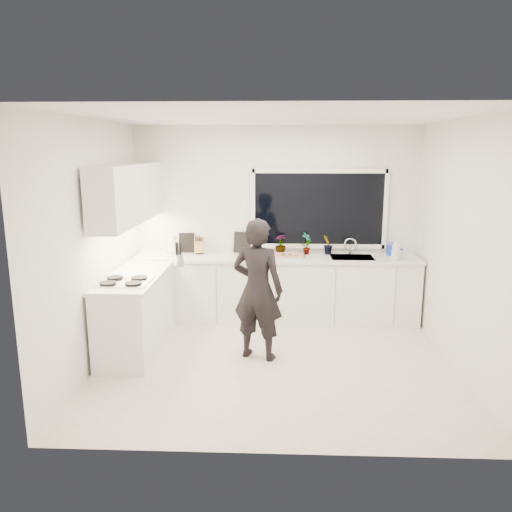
{
  "coord_description": "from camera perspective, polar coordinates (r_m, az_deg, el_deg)",
  "views": [
    {
      "loc": [
        0.0,
        -5.31,
        2.38
      ],
      "look_at": [
        -0.23,
        0.4,
        1.15
      ],
      "focal_mm": 35.0,
      "sensor_mm": 36.0,
      "label": 1
    }
  ],
  "objects": [
    {
      "name": "faucet",
      "position": [
        7.16,
        10.71,
        1.08
      ],
      "size": [
        0.03,
        0.03,
        0.22
      ],
      "primitive_type": "cylinder",
      "color": "silver",
      "rests_on": "countertop_back"
    },
    {
      "name": "watering_can",
      "position": [
        7.24,
        15.22,
        0.61
      ],
      "size": [
        0.14,
        0.14,
        0.13
      ],
      "primitive_type": "cylinder",
      "rotation": [
        0.0,
        0.0,
        0.02
      ],
      "color": "#1632D3",
      "rests_on": "countertop_back"
    },
    {
      "name": "soap_bottles",
      "position": [
        6.93,
        15.74,
        0.7
      ],
      "size": [
        0.16,
        0.16,
        0.31
      ],
      "color": "#D8BF66",
      "rests_on": "countertop_back"
    },
    {
      "name": "person",
      "position": [
        5.67,
        0.19,
        -3.85
      ],
      "size": [
        0.69,
        0.56,
        1.64
      ],
      "primitive_type": "imported",
      "rotation": [
        0.0,
        0.0,
        2.81
      ],
      "color": "black",
      "rests_on": "floor"
    },
    {
      "name": "countertop_back",
      "position": [
        6.91,
        2.27,
        -0.23
      ],
      "size": [
        3.94,
        0.62,
        0.04
      ],
      "primitive_type": "cube",
      "color": "silver",
      "rests_on": "base_cabinets_back"
    },
    {
      "name": "picture_frame_small",
      "position": [
        7.13,
        -1.58,
        1.57
      ],
      "size": [
        0.25,
        0.09,
        0.3
      ],
      "primitive_type": "cube",
      "rotation": [
        0.0,
        0.0,
        -0.28
      ],
      "color": "black",
      "rests_on": "countertop_back"
    },
    {
      "name": "window",
      "position": [
        7.11,
        7.19,
        5.35
      ],
      "size": [
        1.8,
        0.02,
        1.0
      ],
      "primitive_type": "cube",
      "color": "black",
      "rests_on": "wall_back"
    },
    {
      "name": "knife_block",
      "position": [
        7.11,
        -6.51,
        1.13
      ],
      "size": [
        0.14,
        0.11,
        0.22
      ],
      "primitive_type": "cube",
      "rotation": [
        0.0,
        0.0,
        0.06
      ],
      "color": "olive",
      "rests_on": "countertop_back"
    },
    {
      "name": "pizza",
      "position": [
        6.88,
        3.74,
        0.15
      ],
      "size": [
        0.42,
        0.31,
        0.01
      ],
      "primitive_type": "cube",
      "rotation": [
        0.0,
        0.0,
        -0.04
      ],
      "color": "red",
      "rests_on": "pizza_tray"
    },
    {
      "name": "picture_frame_large",
      "position": [
        7.23,
        -7.93,
        1.53
      ],
      "size": [
        0.22,
        0.03,
        0.28
      ],
      "primitive_type": "cube",
      "rotation": [
        0.0,
        0.0,
        0.05
      ],
      "color": "black",
      "rests_on": "countertop_back"
    },
    {
      "name": "base_cabinets_back",
      "position": [
        7.03,
        2.24,
        -3.87
      ],
      "size": [
        3.92,
        0.58,
        0.88
      ],
      "primitive_type": "cube",
      "color": "white",
      "rests_on": "floor"
    },
    {
      "name": "utensil_crock",
      "position": [
        6.38,
        -8.82,
        -0.48
      ],
      "size": [
        0.17,
        0.17,
        0.16
      ],
      "primitive_type": "cylinder",
      "rotation": [
        0.0,
        0.0,
        0.33
      ],
      "color": "#B3B4B8",
      "rests_on": "countertop_left"
    },
    {
      "name": "upper_cabinets",
      "position": [
        6.29,
        -14.33,
        6.95
      ],
      "size": [
        0.34,
        2.1,
        0.7
      ],
      "primitive_type": "cube",
      "color": "white",
      "rests_on": "wall_left"
    },
    {
      "name": "countertop_left",
      "position": [
        6.08,
        -13.7,
        -2.29
      ],
      "size": [
        0.62,
        1.6,
        0.04
      ],
      "primitive_type": "cube",
      "color": "silver",
      "rests_on": "base_cabinets_left"
    },
    {
      "name": "herb_plants",
      "position": [
        7.05,
        5.38,
        1.36
      ],
      "size": [
        0.85,
        0.21,
        0.32
      ],
      "color": "#26662D",
      "rests_on": "countertop_back"
    },
    {
      "name": "stovetop",
      "position": [
        5.75,
        -14.86,
        -2.81
      ],
      "size": [
        0.56,
        0.48,
        0.03
      ],
      "primitive_type": "cube",
      "color": "black",
      "rests_on": "countertop_left"
    },
    {
      "name": "wall_left",
      "position": [
        5.77,
        -18.12,
        1.26
      ],
      "size": [
        0.02,
        3.5,
        2.7
      ],
      "primitive_type": "cube",
      "color": "white",
      "rests_on": "ground"
    },
    {
      "name": "floor",
      "position": [
        5.82,
        2.16,
        -12.1
      ],
      "size": [
        4.0,
        3.5,
        0.02
      ],
      "primitive_type": "cube",
      "color": "beige",
      "rests_on": "ground"
    },
    {
      "name": "pizza_tray",
      "position": [
        6.88,
        3.74,
        0.01
      ],
      "size": [
        0.46,
        0.35,
        0.03
      ],
      "primitive_type": "cube",
      "rotation": [
        0.0,
        0.0,
        -0.04
      ],
      "color": "silver",
      "rests_on": "countertop_back"
    },
    {
      "name": "paper_towel_roll",
      "position": [
        7.14,
        -9.53,
        1.24
      ],
      "size": [
        0.14,
        0.14,
        0.26
      ],
      "primitive_type": "cylinder",
      "rotation": [
        0.0,
        0.0,
        0.36
      ],
      "color": "white",
      "rests_on": "countertop_back"
    },
    {
      "name": "wall_back",
      "position": [
        7.14,
        2.31,
        3.85
      ],
      "size": [
        4.0,
        0.02,
        2.7
      ],
      "primitive_type": "cube",
      "color": "white",
      "rests_on": "ground"
    },
    {
      "name": "sink",
      "position": [
        7.0,
        10.89,
        -0.52
      ],
      "size": [
        0.58,
        0.42,
        0.14
      ],
      "primitive_type": "cube",
      "color": "silver",
      "rests_on": "countertop_back"
    },
    {
      "name": "wall_right",
      "position": [
        5.77,
        22.68,
        0.91
      ],
      "size": [
        0.02,
        3.5,
        2.7
      ],
      "primitive_type": "cube",
      "color": "white",
      "rests_on": "ground"
    },
    {
      "name": "base_cabinets_left",
      "position": [
        6.21,
        -13.49,
        -6.4
      ],
      "size": [
        0.58,
        1.6,
        0.88
      ],
      "primitive_type": "cube",
      "color": "white",
      "rests_on": "floor"
    },
    {
      "name": "ceiling",
      "position": [
        5.32,
        2.41,
        15.7
      ],
      "size": [
        4.0,
        3.5,
        0.02
      ],
      "primitive_type": "cube",
      "color": "white",
      "rests_on": "wall_back"
    }
  ]
}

